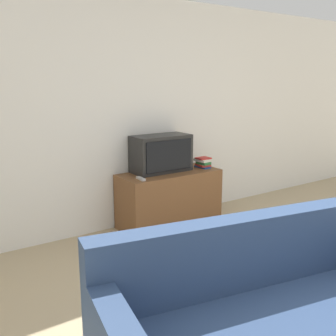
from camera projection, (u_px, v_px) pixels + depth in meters
wall_back at (142, 114)px, 4.57m from camera, size 9.00×0.06×2.60m
tv_stand at (169, 198)px, 4.64m from camera, size 1.20×0.50×0.64m
television at (161, 153)px, 4.55m from camera, size 0.68×0.34×0.43m
book_stack at (203, 162)px, 4.79m from camera, size 0.16×0.21×0.12m
remote_on_stand at (141, 179)px, 4.21m from camera, size 0.05×0.16×0.02m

